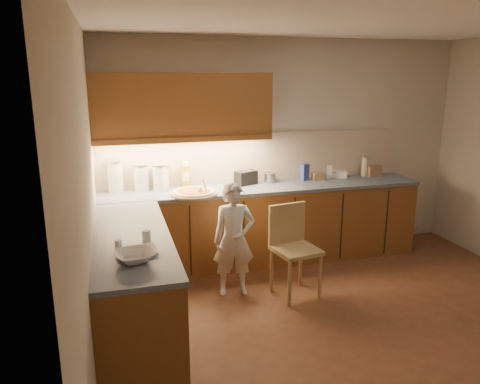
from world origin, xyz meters
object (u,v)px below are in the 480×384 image
(pizza_on_board, at_px, (194,192))
(wooden_chair, at_px, (292,243))
(child, at_px, (234,239))
(toaster, at_px, (246,178))
(oil_jug, at_px, (186,175))

(pizza_on_board, height_order, wooden_chair, pizza_on_board)
(child, height_order, wooden_chair, child)
(toaster, bearing_deg, pizza_on_board, -178.15)
(oil_jug, bearing_deg, toaster, -5.56)
(pizza_on_board, relative_size, child, 0.44)
(child, relative_size, toaster, 4.01)
(wooden_chair, bearing_deg, oil_jug, 119.39)
(wooden_chair, bearing_deg, child, 155.33)
(toaster, bearing_deg, oil_jug, 152.13)
(pizza_on_board, height_order, oil_jug, oil_jug)
(oil_jug, bearing_deg, child, -71.08)
(pizza_on_board, distance_m, oil_jug, 0.39)
(child, xyz_separation_m, oil_jug, (-0.32, 0.94, 0.48))
(wooden_chair, relative_size, oil_jug, 3.09)
(child, bearing_deg, wooden_chair, -9.27)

